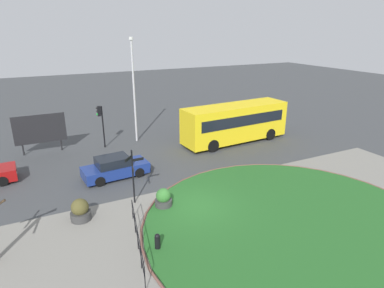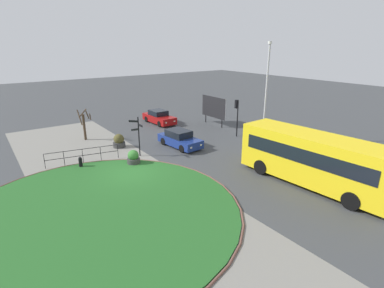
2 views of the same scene
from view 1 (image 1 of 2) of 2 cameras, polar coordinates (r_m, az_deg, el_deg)
ground at (r=18.21m, az=0.59°, el=-10.84°), size 120.00×120.00×0.00m
sidewalk_paving at (r=16.91m, az=3.29°, el=-13.42°), size 32.00×8.56×0.02m
grass_island at (r=17.48m, az=17.02°, el=-13.01°), size 14.68×14.68×0.10m
grass_kerb_ring at (r=17.47m, az=17.02°, el=-13.00°), size 14.99×14.99×0.11m
signpost_directional at (r=18.03m, az=-10.13°, el=-4.91°), size 1.16×0.61×3.14m
bollard_foreground at (r=15.00m, az=-5.97°, el=-16.42°), size 0.25×0.25×0.81m
railing_grass_edge at (r=14.96m, az=-9.40°, el=-15.32°), size 1.05×5.02×1.10m
bus_yellow at (r=27.95m, az=7.43°, el=3.73°), size 9.39×3.08×3.18m
car_near_lane at (r=21.91m, az=-13.15°, el=-4.01°), size 4.28×2.08×1.42m
traffic_light_near at (r=27.05m, az=-15.52°, el=4.44°), size 0.49×0.28×3.43m
lamppost_tall at (r=27.71m, az=-10.00°, el=9.51°), size 0.32×0.32×8.53m
billboard_left at (r=27.69m, az=-24.76°, el=2.31°), size 3.73×0.16×3.03m
planter_near_signpost at (r=18.06m, az=-4.96°, el=-9.42°), size 0.93×0.93×1.09m
planter_kerbside at (r=17.79m, az=-18.71°, el=-10.85°), size 1.02×1.02×1.16m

